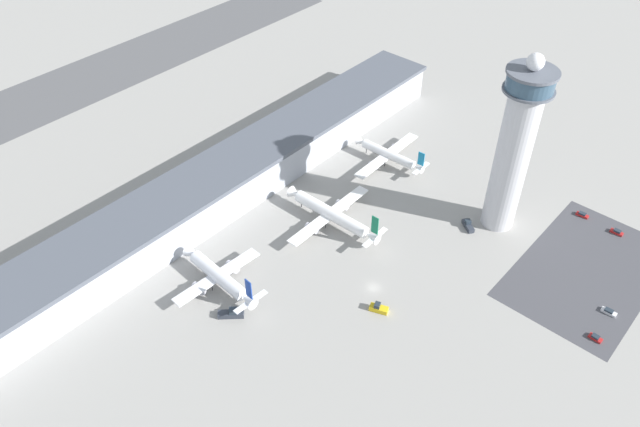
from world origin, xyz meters
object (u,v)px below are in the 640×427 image
Objects in this scene: service_truck_fuel at (468,225)px; control_tower at (515,146)px; service_truck_catering at (231,314)px; car_white_wagon at (617,232)px; service_truck_baggage at (379,308)px; airplane_gate_alpha at (219,276)px; car_yellow_taxi at (595,338)px; car_red_hatchback at (582,215)px; airplane_gate_bravo at (331,214)px; car_navy_sedan at (609,312)px; airplane_gate_charlie at (389,155)px.

control_tower is at bearing -32.90° from service_truck_fuel.
service_truck_fuel is (-9.70, 6.27, -32.60)m from control_tower.
service_truck_catering reaches higher than car_white_wagon.
service_truck_catering is 1.20× the size of service_truck_baggage.
airplane_gate_alpha is 5.37× the size of service_truck_baggage.
service_truck_baggage is 95.60m from car_white_wagon.
airplane_gate_alpha reaches higher than car_yellow_taxi.
service_truck_fuel is at bearing 128.09° from car_white_wagon.
service_truck_baggage reaches higher than car_red_hatchback.
airplane_gate_bravo is 43.82m from service_truck_baggage.
service_truck_fuel is at bearing -21.52° from service_truck_catering.
airplane_gate_bravo is 96.77m from car_navy_sedan.
airplane_gate_charlie is at bearing -0.42° from airplane_gate_alpha.
airplane_gate_alpha is at bearing 149.39° from control_tower.
airplane_gate_bravo is 6.13× the size of service_truck_fuel.
airplane_gate_alpha is 7.47× the size of car_red_hatchback.
service_truck_baggage is (-21.38, -38.08, -3.63)m from airplane_gate_bravo.
service_truck_fuel reaches higher than car_red_hatchback.
service_truck_baggage is at bearing 179.53° from service_truck_fuel.
car_white_wagon is (118.11, -75.54, -0.50)m from service_truck_catering.
airplane_gate_alpha is at bearing 119.69° from service_truck_baggage.
service_truck_fuel is at bearing 147.10° from control_tower.
service_truck_baggage is 1.56× the size of car_yellow_taxi.
control_tower is 107.06m from airplane_gate_alpha.
car_yellow_taxi is at bearing -59.20° from airplane_gate_alpha.
car_white_wagon is at bearing -51.34° from airplane_gate_bravo.
airplane_gate_bravo is (47.46, -7.65, 0.23)m from airplane_gate_alpha.
airplane_gate_bravo is 8.50× the size of car_navy_sedan.
car_white_wagon is at bearing -76.96° from airplane_gate_charlie.
service_truck_baggage is at bearing -119.31° from airplane_gate_bravo.
car_navy_sedan is at bearing 4.64° from car_yellow_taxi.
airplane_gate_bravo is at bearing 129.27° from service_truck_fuel.
service_truck_fuel is (85.27, -33.63, -0.07)m from service_truck_catering.
service_truck_catering is 1.15× the size of service_truck_fuel.
car_white_wagon is at bearing -38.23° from airplane_gate_alpha.
airplane_gate_alpha reaches higher than service_truck_baggage.
car_yellow_taxi is at bearing -175.36° from car_navy_sedan.
service_truck_baggage is at bearing -145.46° from airplane_gate_charlie.
airplane_gate_alpha is 91.52m from service_truck_fuel.
airplane_gate_bravo is 10.00× the size of car_yellow_taxi.
service_truck_fuel reaches higher than car_yellow_taxi.
airplane_gate_alpha is 7.59× the size of car_white_wagon.
car_yellow_taxi is (-30.86, -101.15, -3.79)m from airplane_gate_charlie.
service_truck_fuel is (31.49, -38.51, -3.61)m from airplane_gate_bravo.
control_tower is at bearing 72.53° from car_navy_sedan.
car_navy_sedan is 40.41m from car_white_wagon.
service_truck_fuel is at bearing -50.73° from airplane_gate_bravo.
car_red_hatchback is (86.65, -29.00, -0.46)m from service_truck_baggage.
service_truck_catering is 1.70× the size of car_white_wagon.
airplane_gate_alpha is at bearing 120.80° from car_yellow_taxi.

